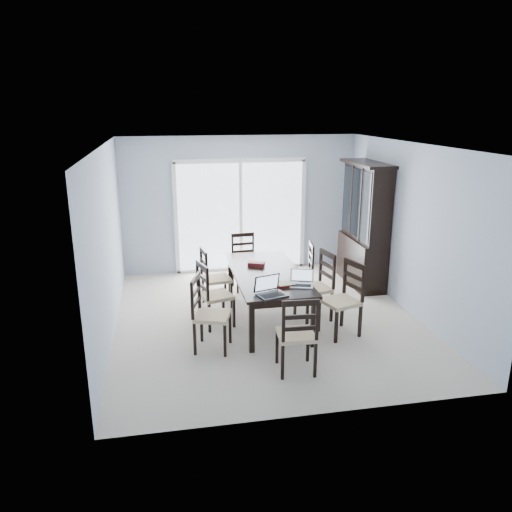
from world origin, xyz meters
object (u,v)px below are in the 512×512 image
(chair_right_mid, at_px, (320,278))
(game_box, at_px, (256,264))
(china_hutch, at_px, (364,226))
(chair_end_near, at_px, (298,327))
(chair_right_far, at_px, (305,264))
(chair_left_far, at_px, (211,271))
(chair_left_mid, at_px, (210,288))
(laptop_silver, at_px, (302,283))
(chair_left_near, at_px, (205,305))
(chair_right_near, at_px, (347,291))
(cell_phone, at_px, (273,291))
(hot_tub, at_px, (215,235))
(chair_end_far, at_px, (244,255))
(laptop_dark, at_px, (272,292))
(dining_table, at_px, (267,277))

(chair_right_mid, distance_m, game_box, 1.00)
(china_hutch, relative_size, chair_end_near, 1.89)
(china_hutch, relative_size, chair_right_far, 2.02)
(chair_left_far, xyz_separation_m, chair_end_near, (0.79, -2.34, 0.03))
(china_hutch, distance_m, chair_left_mid, 3.22)
(chair_right_far, distance_m, laptop_silver, 1.56)
(china_hutch, bearing_deg, chair_left_near, -146.12)
(chair_right_mid, bearing_deg, chair_right_near, -172.09)
(chair_left_near, distance_m, chair_end_near, 1.34)
(cell_phone, height_order, hot_tub, hot_tub)
(chair_left_far, relative_size, chair_right_mid, 0.93)
(chair_left_near, xyz_separation_m, chair_left_mid, (0.14, 0.69, -0.02))
(chair_left_far, bearing_deg, chair_end_far, 132.26)
(chair_left_far, height_order, laptop_dark, chair_left_far)
(laptop_silver, height_order, hot_tub, laptop_silver)
(hot_tub, bearing_deg, chair_right_far, -65.31)
(chair_right_near, distance_m, laptop_dark, 1.18)
(china_hutch, relative_size, chair_end_far, 1.97)
(chair_right_mid, xyz_separation_m, chair_right_far, (0.02, 0.88, -0.06))
(hot_tub, bearing_deg, dining_table, -83.26)
(dining_table, height_order, hot_tub, hot_tub)
(chair_left_far, xyz_separation_m, laptop_silver, (1.11, -1.35, 0.21))
(dining_table, xyz_separation_m, hot_tub, (-0.41, 3.45, -0.20))
(chair_right_mid, height_order, chair_right_far, chair_right_mid)
(chair_left_mid, xyz_separation_m, chair_left_far, (0.09, 0.77, -0.01))
(chair_right_far, xyz_separation_m, cell_phone, (-0.91, -1.57, 0.18))
(china_hutch, distance_m, chair_right_near, 2.22)
(chair_left_mid, bearing_deg, chair_left_near, -27.73)
(chair_left_mid, distance_m, chair_end_far, 1.75)
(dining_table, xyz_separation_m, chair_right_near, (0.99, -0.67, -0.03))
(laptop_dark, bearing_deg, chair_end_near, -94.81)
(chair_left_far, distance_m, laptop_silver, 1.76)
(chair_end_near, bearing_deg, chair_left_mid, 122.91)
(china_hutch, distance_m, hot_tub, 3.33)
(china_hutch, xyz_separation_m, cell_phone, (-2.12, -2.02, -0.32))
(dining_table, bearing_deg, chair_end_near, -89.44)
(chair_left_near, relative_size, chair_right_far, 1.07)
(chair_left_far, bearing_deg, chair_right_near, 45.11)
(game_box, bearing_deg, chair_right_far, 26.89)
(china_hutch, relative_size, chair_left_near, 1.88)
(chair_left_near, xyz_separation_m, chair_right_far, (1.82, 1.58, -0.04))
(chair_right_far, distance_m, game_box, 1.05)
(chair_right_mid, bearing_deg, dining_table, 73.03)
(china_hutch, bearing_deg, game_box, -156.65)
(cell_phone, xyz_separation_m, game_box, (-0.01, 1.10, 0.03))
(chair_right_far, bearing_deg, laptop_dark, 160.11)
(laptop_dark, relative_size, hot_tub, 0.23)
(china_hutch, relative_size, chair_right_mid, 1.84)
(chair_left_far, bearing_deg, chair_left_mid, -14.31)
(chair_left_far, distance_m, chair_right_far, 1.59)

